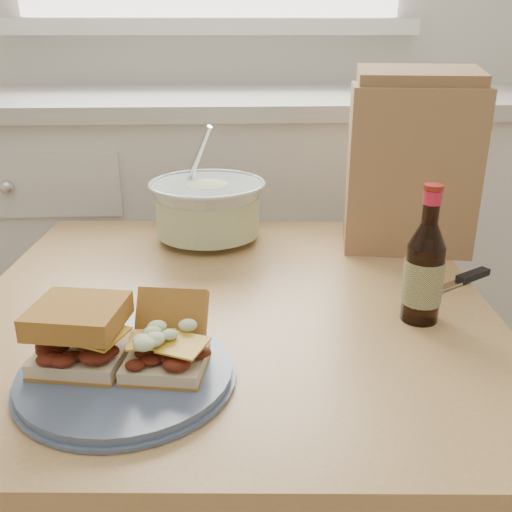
{
  "coord_description": "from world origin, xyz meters",
  "views": [
    {
      "loc": [
        0.04,
        -0.01,
        1.1
      ],
      "look_at": [
        0.08,
        0.83,
        0.78
      ],
      "focal_mm": 40.0,
      "sensor_mm": 36.0,
      "label": 1
    }
  ],
  "objects_px": {
    "dining_table": "(231,355)",
    "beer_bottle": "(424,271)",
    "plate": "(126,374)",
    "paper_bag": "(410,169)",
    "coleslaw_bowl": "(208,212)"
  },
  "relations": [
    {
      "from": "dining_table",
      "to": "beer_bottle",
      "type": "distance_m",
      "value": 0.35
    },
    {
      "from": "plate",
      "to": "beer_bottle",
      "type": "xyz_separation_m",
      "value": [
        0.42,
        0.14,
        0.07
      ]
    },
    {
      "from": "paper_bag",
      "to": "coleslaw_bowl",
      "type": "bearing_deg",
      "value": -176.96
    },
    {
      "from": "plate",
      "to": "beer_bottle",
      "type": "relative_size",
      "value": 1.27
    },
    {
      "from": "plate",
      "to": "beer_bottle",
      "type": "height_order",
      "value": "beer_bottle"
    },
    {
      "from": "beer_bottle",
      "to": "paper_bag",
      "type": "relative_size",
      "value": 0.66
    },
    {
      "from": "dining_table",
      "to": "beer_bottle",
      "type": "relative_size",
      "value": 4.19
    },
    {
      "from": "dining_table",
      "to": "paper_bag",
      "type": "xyz_separation_m",
      "value": [
        0.36,
        0.25,
        0.26
      ]
    },
    {
      "from": "dining_table",
      "to": "beer_bottle",
      "type": "height_order",
      "value": "beer_bottle"
    },
    {
      "from": "plate",
      "to": "paper_bag",
      "type": "xyz_separation_m",
      "value": [
        0.49,
        0.47,
        0.15
      ]
    },
    {
      "from": "coleslaw_bowl",
      "to": "beer_bottle",
      "type": "xyz_separation_m",
      "value": [
        0.33,
        -0.37,
        0.02
      ]
    },
    {
      "from": "beer_bottle",
      "to": "paper_bag",
      "type": "xyz_separation_m",
      "value": [
        0.07,
        0.33,
        0.08
      ]
    },
    {
      "from": "plate",
      "to": "coleslaw_bowl",
      "type": "bearing_deg",
      "value": 80.27
    },
    {
      "from": "dining_table",
      "to": "coleslaw_bowl",
      "type": "relative_size",
      "value": 3.68
    },
    {
      "from": "coleslaw_bowl",
      "to": "paper_bag",
      "type": "height_order",
      "value": "paper_bag"
    }
  ]
}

